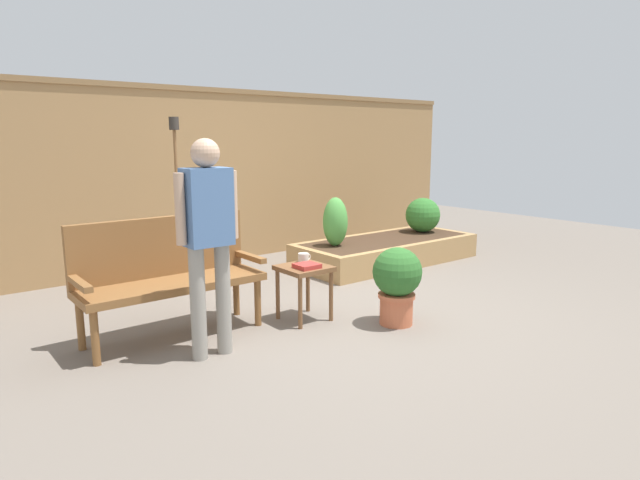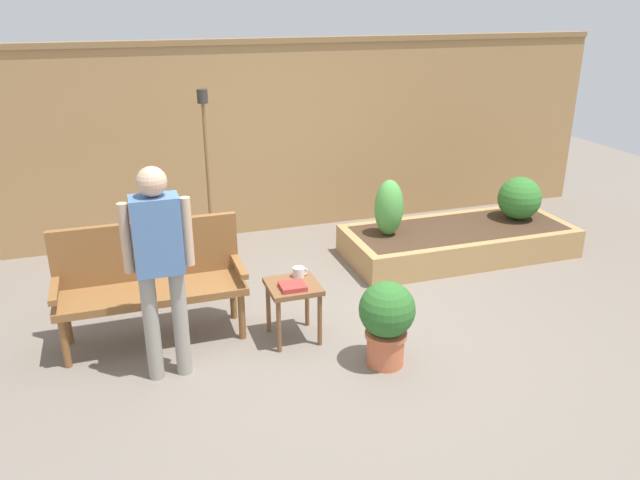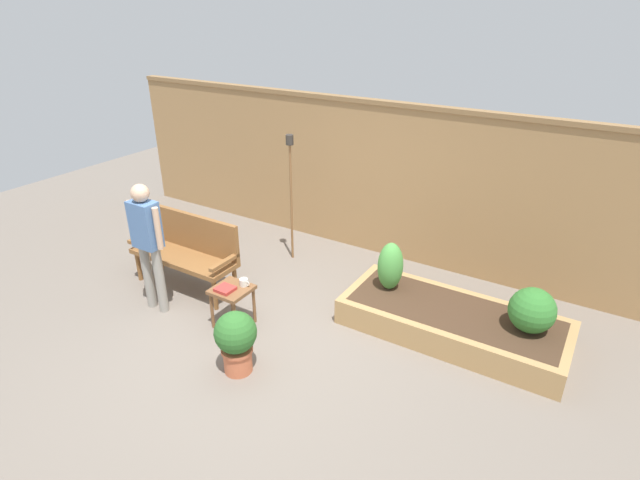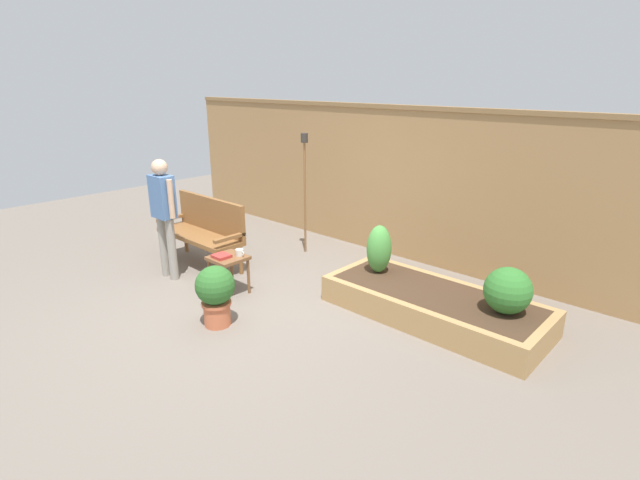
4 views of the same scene
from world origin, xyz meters
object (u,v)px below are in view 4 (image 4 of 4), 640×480
object	(u,v)px
cup_on_table	(240,252)
shrub_near_bench	(379,249)
tiki_torch	(305,173)
person_by_bench	(164,209)
potted_boxwood	(216,292)
book_on_table	(221,256)
garden_bench	(205,227)
shrub_far_corner	(508,290)
side_table	(228,263)

from	to	relation	value
cup_on_table	shrub_near_bench	world-z (taller)	shrub_near_bench
tiki_torch	person_by_bench	world-z (taller)	tiki_torch
potted_boxwood	shrub_near_bench	bearing A→B (deg)	65.43
potted_boxwood	shrub_near_bench	distance (m)	1.95
book_on_table	potted_boxwood	size ratio (longest dim) A/B	0.29
book_on_table	potted_boxwood	world-z (taller)	potted_boxwood
potted_boxwood	tiki_torch	world-z (taller)	tiki_torch
book_on_table	person_by_bench	bearing A→B (deg)	-170.98
cup_on_table	potted_boxwood	size ratio (longest dim) A/B	0.19
garden_bench	shrub_near_bench	distance (m)	2.53
garden_bench	person_by_bench	distance (m)	0.73
book_on_table	shrub_far_corner	world-z (taller)	shrub_far_corner
garden_bench	shrub_near_bench	bearing A→B (deg)	18.04
garden_bench	book_on_table	bearing A→B (deg)	-24.95
cup_on_table	person_by_bench	distance (m)	1.20
side_table	person_by_bench	distance (m)	1.15
book_on_table	person_by_bench	size ratio (longest dim) A/B	0.12
potted_boxwood	tiki_torch	xyz separation A→B (m)	(-0.91, 2.28, 0.82)
potted_boxwood	shrub_far_corner	size ratio (longest dim) A/B	1.43
potted_boxwood	tiki_torch	size ratio (longest dim) A/B	0.38
shrub_near_bench	person_by_bench	xyz separation A→B (m)	(-2.35, -1.40, 0.34)
potted_boxwood	garden_bench	bearing A→B (deg)	148.40
cup_on_table	shrub_near_bench	bearing A→B (deg)	40.20
garden_bench	potted_boxwood	world-z (taller)	garden_bench
side_table	garden_bench	bearing A→B (deg)	158.95
shrub_near_bench	shrub_far_corner	world-z (taller)	shrub_near_bench
cup_on_table	book_on_table	xyz separation A→B (m)	(-0.11, -0.19, -0.02)
tiki_torch	person_by_bench	distance (m)	2.03
garden_bench	shrub_far_corner	xyz separation A→B (m)	(3.95, 0.78, -0.01)
shrub_far_corner	shrub_near_bench	bearing A→B (deg)	-180.00
tiki_torch	side_table	bearing A→B (deg)	-77.76
shrub_near_bench	tiki_torch	world-z (taller)	tiki_torch
shrub_far_corner	person_by_bench	bearing A→B (deg)	-160.19
tiki_torch	cup_on_table	bearing A→B (deg)	-74.09
cup_on_table	potted_boxwood	distance (m)	0.84
garden_bench	shrub_near_bench	size ratio (longest dim) A/B	2.49
garden_bench	side_table	xyz separation A→B (m)	(1.05, -0.41, -0.15)
side_table	cup_on_table	distance (m)	0.19
garden_bench	potted_boxwood	distance (m)	1.88
garden_bench	person_by_bench	bearing A→B (deg)	-84.85
cup_on_table	book_on_table	world-z (taller)	cup_on_table
cup_on_table	person_by_bench	world-z (taller)	person_by_bench
book_on_table	side_table	bearing A→B (deg)	71.99
cup_on_table	potted_boxwood	xyz separation A→B (m)	(0.46, -0.69, -0.14)
garden_bench	book_on_table	world-z (taller)	garden_bench
shrub_far_corner	book_on_table	bearing A→B (deg)	-156.67
shrub_far_corner	tiki_torch	size ratio (longest dim) A/B	0.26
shrub_far_corner	tiki_torch	world-z (taller)	tiki_torch
cup_on_table	tiki_torch	distance (m)	1.78
side_table	potted_boxwood	xyz separation A→B (m)	(0.54, -0.58, -0.01)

